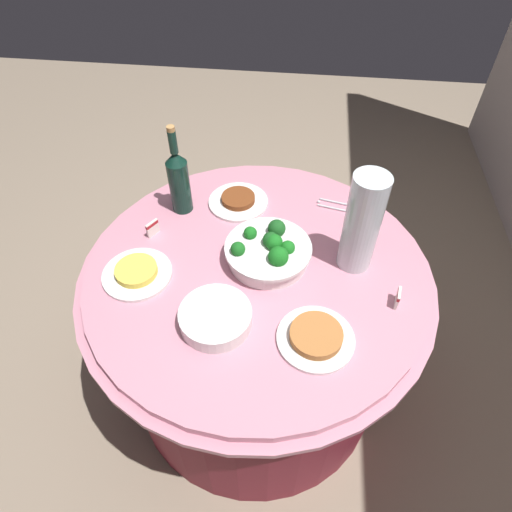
{
  "coord_description": "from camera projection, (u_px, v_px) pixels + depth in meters",
  "views": [
    {
      "loc": [
        0.94,
        0.11,
        1.81
      ],
      "look_at": [
        0.0,
        0.0,
        0.79
      ],
      "focal_mm": 31.02,
      "sensor_mm": 36.0,
      "label": 1
    }
  ],
  "objects": [
    {
      "name": "label_placard_front",
      "position": [
        153.0,
        228.0,
        1.51
      ],
      "size": [
        0.05,
        0.03,
        0.05
      ],
      "color": "white",
      "rests_on": "buffet_table"
    },
    {
      "name": "ground_plane",
      "position": [
        256.0,
        376.0,
        1.97
      ],
      "size": [
        6.0,
        6.0,
        0.0
      ],
      "primitive_type": "plane",
      "color": "gray"
    },
    {
      "name": "decorative_fruit_vase",
      "position": [
        361.0,
        228.0,
        1.33
      ],
      "size": [
        0.11,
        0.11,
        0.34
      ],
      "color": "silver",
      "rests_on": "buffet_table"
    },
    {
      "name": "food_plate_stir_fry",
      "position": [
        238.0,
        201.0,
        1.63
      ],
      "size": [
        0.22,
        0.22,
        0.03
      ],
      "color": "white",
      "rests_on": "buffet_table"
    },
    {
      "name": "food_plate_peanuts",
      "position": [
        316.0,
        337.0,
        1.23
      ],
      "size": [
        0.22,
        0.22,
        0.04
      ],
      "color": "white",
      "rests_on": "buffet_table"
    },
    {
      "name": "buffet_table",
      "position": [
        256.0,
        329.0,
        1.7
      ],
      "size": [
        1.16,
        1.16,
        0.74
      ],
      "color": "maroon",
      "rests_on": "ground_plane"
    },
    {
      "name": "wine_bottle",
      "position": [
        179.0,
        180.0,
        1.53
      ],
      "size": [
        0.07,
        0.07,
        0.34
      ],
      "color": "#0F2E24",
      "rests_on": "buffet_table"
    },
    {
      "name": "label_placard_mid",
      "position": [
        398.0,
        297.0,
        1.3
      ],
      "size": [
        0.05,
        0.02,
        0.05
      ],
      "color": "white",
      "rests_on": "buffet_table"
    },
    {
      "name": "broccoli_bowl",
      "position": [
        269.0,
        251.0,
        1.42
      ],
      "size": [
        0.28,
        0.28,
        0.11
      ],
      "color": "white",
      "rests_on": "buffet_table"
    },
    {
      "name": "plate_stack",
      "position": [
        216.0,
        317.0,
        1.26
      ],
      "size": [
        0.21,
        0.21,
        0.05
      ],
      "color": "white",
      "rests_on": "buffet_table"
    },
    {
      "name": "serving_tongs",
      "position": [
        338.0,
        206.0,
        1.62
      ],
      "size": [
        0.08,
        0.17,
        0.01
      ],
      "color": "silver",
      "rests_on": "buffet_table"
    },
    {
      "name": "food_plate_fried_egg",
      "position": [
        137.0,
        273.0,
        1.39
      ],
      "size": [
        0.22,
        0.22,
        0.03
      ],
      "color": "white",
      "rests_on": "buffet_table"
    }
  ]
}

